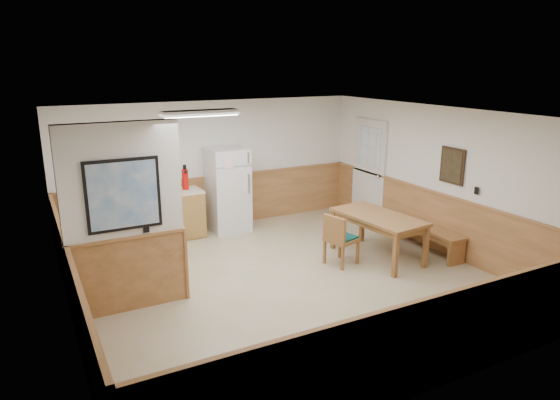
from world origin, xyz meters
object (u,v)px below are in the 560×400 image
dining_bench (425,231)px  soap_bottle (108,192)px  dining_table (378,221)px  fire_extinguisher (185,179)px  dining_chair (338,236)px  refrigerator (228,190)px

dining_bench → soap_bottle: soap_bottle is taller
dining_table → fire_extinguisher: fire_extinguisher is taller
dining_table → dining_chair: dining_chair is taller
soap_bottle → fire_extinguisher: bearing=-0.4°
refrigerator → dining_chair: 2.67m
dining_table → soap_bottle: 4.68m
dining_table → fire_extinguisher: (-2.48, 2.60, 0.45)m
dining_chair → dining_bench: bearing=-19.8°
dining_bench → dining_chair: dining_chair is taller
dining_bench → fire_extinguisher: 4.44m
refrigerator → fire_extinguisher: 0.87m
dining_bench → soap_bottle: 5.58m
dining_bench → soap_bottle: size_ratio=6.61×
refrigerator → dining_chair: (0.89, -2.49, -0.32)m
dining_bench → soap_bottle: (-4.83, 2.70, 0.68)m
dining_table → fire_extinguisher: size_ratio=3.57×
dining_bench → refrigerator: bearing=136.8°
fire_extinguisher → dining_table: bearing=-41.3°
dining_table → dining_bench: bearing=-11.7°
refrigerator → fire_extinguisher: (-0.82, 0.07, 0.29)m
dining_chair → fire_extinguisher: bearing=108.4°
dining_table → dining_chair: size_ratio=1.97×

